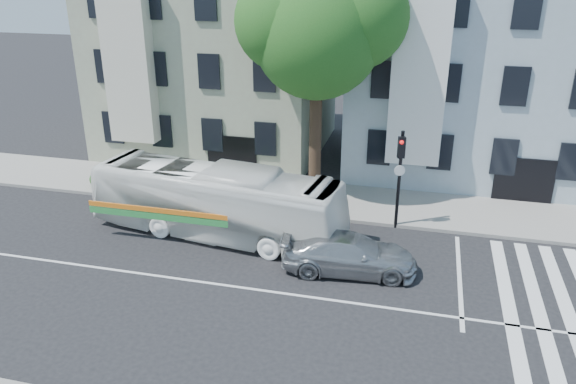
% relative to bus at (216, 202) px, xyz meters
% --- Properties ---
extents(ground, '(120.00, 120.00, 0.00)m').
position_rel_bus_xyz_m(ground, '(3.01, -3.61, -1.46)').
color(ground, black).
rests_on(ground, ground).
extents(sidewalk_far, '(80.00, 4.00, 0.15)m').
position_rel_bus_xyz_m(sidewalk_far, '(3.01, 4.39, -1.39)').
color(sidewalk_far, gray).
rests_on(sidewalk_far, ground).
extents(building_left, '(12.00, 10.00, 11.00)m').
position_rel_bus_xyz_m(building_left, '(-3.99, 11.39, 4.04)').
color(building_left, gray).
rests_on(building_left, ground).
extents(building_right, '(12.00, 10.00, 11.00)m').
position_rel_bus_xyz_m(building_right, '(10.01, 11.39, 4.04)').
color(building_right, '#A2B5C1').
rests_on(building_right, ground).
extents(street_tree, '(7.30, 5.90, 11.10)m').
position_rel_bus_xyz_m(street_tree, '(3.07, 5.12, 6.37)').
color(street_tree, '#2D2116').
rests_on(street_tree, ground).
extents(bus, '(3.88, 10.75, 2.93)m').
position_rel_bus_xyz_m(bus, '(0.00, 0.00, 0.00)').
color(bus, white).
rests_on(bus, ground).
extents(sedan, '(2.45, 5.00, 1.40)m').
position_rel_bus_xyz_m(sedan, '(5.62, -1.58, -0.76)').
color(sedan, '#AEB1B5').
rests_on(sedan, ground).
extents(hedge, '(8.52, 2.25, 0.70)m').
position_rel_bus_xyz_m(hedge, '(-3.19, 3.19, -0.96)').
color(hedge, '#22591C').
rests_on(hedge, sidewalk_far).
extents(traffic_signal, '(0.43, 0.53, 4.21)m').
position_rel_bus_xyz_m(traffic_signal, '(7.01, 2.33, 1.25)').
color(traffic_signal, black).
rests_on(traffic_signal, ground).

